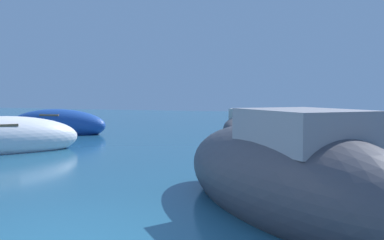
% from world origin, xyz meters
% --- Properties ---
extents(moored_boat_2, '(5.65, 5.86, 2.17)m').
position_xyz_m(moored_boat_2, '(2.47, 2.66, 0.59)').
color(moored_boat_2, '#3F3F47').
rests_on(moored_boat_2, ground).
extents(moored_boat_4, '(1.22, 3.07, 1.45)m').
position_xyz_m(moored_boat_4, '(-1.75, 16.13, 0.36)').
color(moored_boat_4, '#3F3F47').
rests_on(moored_boat_4, ground).
extents(moored_boat_5, '(5.34, 2.15, 1.55)m').
position_xyz_m(moored_boat_5, '(-10.06, 12.80, 0.43)').
color(moored_boat_5, '#1E479E').
rests_on(moored_boat_5, ground).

